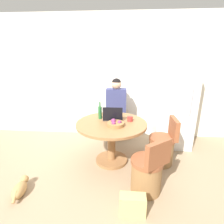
% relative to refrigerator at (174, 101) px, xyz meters
% --- Properties ---
extents(ground_plane, '(12.00, 12.00, 0.00)m').
position_rel_refrigerator_xyz_m(ground_plane, '(-1.24, -1.09, -0.91)').
color(ground_plane, '#9E8466').
extents(wall_back, '(7.00, 0.06, 2.60)m').
position_rel_refrigerator_xyz_m(wall_back, '(-1.24, 0.40, 0.39)').
color(wall_back, silver).
rests_on(wall_back, ground_plane).
extents(refrigerator, '(0.70, 0.71, 1.82)m').
position_rel_refrigerator_xyz_m(refrigerator, '(0.00, 0.00, 0.00)').
color(refrigerator, white).
rests_on(refrigerator, ground_plane).
extents(dining_table, '(1.15, 1.15, 0.72)m').
position_rel_refrigerator_xyz_m(dining_table, '(-1.17, -0.77, -0.38)').
color(dining_table, olive).
rests_on(dining_table, ground_plane).
extents(chair_near_right_corner, '(0.49, 0.49, 0.81)m').
position_rel_refrigerator_xyz_m(chair_near_right_corner, '(-0.64, -1.44, -0.63)').
color(chair_near_right_corner, olive).
rests_on(chair_near_right_corner, ground_plane).
extents(chair_right_side, '(0.43, 0.43, 0.81)m').
position_rel_refrigerator_xyz_m(chair_right_side, '(-0.31, -0.75, -0.63)').
color(chair_right_side, olive).
rests_on(chair_right_side, ground_plane).
extents(person_seated, '(0.40, 0.37, 1.35)m').
position_rel_refrigerator_xyz_m(person_seated, '(-1.14, 0.03, -0.17)').
color(person_seated, '#2D2D38').
rests_on(person_seated, ground_plane).
extents(laptop, '(0.33, 0.24, 0.24)m').
position_rel_refrigerator_xyz_m(laptop, '(-1.16, -0.63, -0.14)').
color(laptop, '#232328').
rests_on(laptop, dining_table).
extents(fruit_bowl, '(0.27, 0.27, 0.10)m').
position_rel_refrigerator_xyz_m(fruit_bowl, '(-1.10, -0.90, -0.16)').
color(fruit_bowl, olive).
rests_on(fruit_bowl, dining_table).
extents(coffee_cup, '(0.09, 0.09, 0.08)m').
position_rel_refrigerator_xyz_m(coffee_cup, '(-0.87, -0.68, -0.15)').
color(coffee_cup, '#B2332D').
rests_on(coffee_cup, dining_table).
extents(bottle, '(0.06, 0.06, 0.30)m').
position_rel_refrigerator_xyz_m(bottle, '(-1.38, -0.59, -0.07)').
color(bottle, '#23602D').
rests_on(bottle, dining_table).
extents(cat, '(0.20, 0.44, 0.16)m').
position_rel_refrigerator_xyz_m(cat, '(-2.32, -1.62, -0.83)').
color(cat, tan).
rests_on(cat, ground_plane).
extents(handbag, '(0.30, 0.14, 0.26)m').
position_rel_refrigerator_xyz_m(handbag, '(-0.84, -1.83, -0.78)').
color(handbag, tan).
rests_on(handbag, ground_plane).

